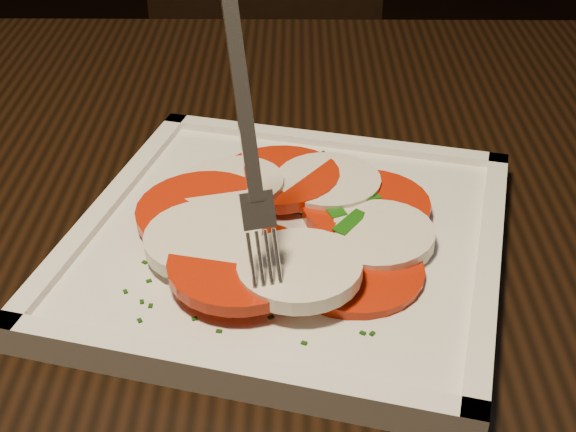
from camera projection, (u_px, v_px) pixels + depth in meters
table at (365, 299)px, 0.67m from camera, size 1.30×0.96×0.75m
chair at (262, 62)px, 1.40m from camera, size 0.49×0.49×0.93m
plate at (288, 243)px, 0.56m from camera, size 0.37×0.37×0.01m
caprese_salad at (288, 222)px, 0.55m from camera, size 0.22×0.23×0.03m
fork at (243, 123)px, 0.47m from camera, size 0.05×0.09×0.16m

